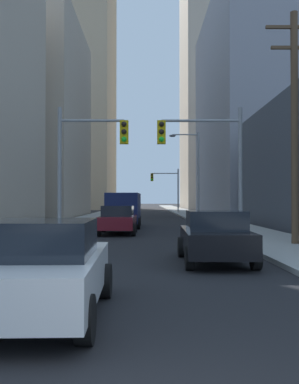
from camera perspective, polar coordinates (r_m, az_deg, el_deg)
sidewalk_left at (r=52.92m, az=-5.85°, el=-2.89°), size 3.51×160.00×0.15m
sidewalk_right at (r=52.95m, az=5.50°, el=-2.89°), size 3.51×160.00×0.15m
cargo_van_navy at (r=29.24m, az=-3.28°, el=-2.07°), size 2.16×5.26×2.26m
sedan_white at (r=7.23m, az=-13.66°, el=-9.44°), size 1.95×4.24×1.52m
sedan_black at (r=13.08m, az=8.39°, el=-5.65°), size 1.95×4.25×1.52m
sedan_maroon at (r=23.73m, az=-4.06°, el=-3.56°), size 1.95×4.24×1.52m
traffic_signal_near_left at (r=20.24m, az=-7.74°, el=5.19°), size 3.19×0.44×6.00m
traffic_signal_near_right at (r=20.24m, az=7.02°, el=5.28°), size 3.84×0.44×6.00m
traffic_signal_far_right at (r=60.11m, az=2.14°, el=1.11°), size 3.81×0.44×6.00m
utility_pole_right at (r=18.30m, az=18.09°, el=8.51°), size 2.20×0.28×9.15m
street_lamp_right at (r=37.47m, az=5.67°, el=3.17°), size 2.53×0.32×7.50m
building_left_far_tower at (r=96.08m, az=-10.80°, el=16.74°), size 19.34×24.61×62.13m
building_right_mid_block at (r=57.87m, az=17.56°, el=9.94°), size 20.02×28.14×25.53m
building_right_far_highrise at (r=100.19m, az=11.69°, el=14.43°), size 24.86×22.18×56.90m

